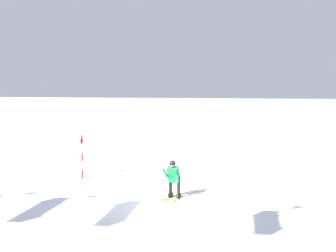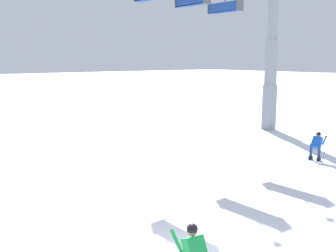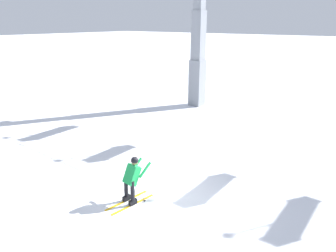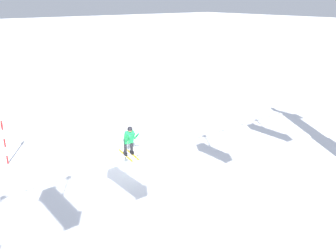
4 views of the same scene
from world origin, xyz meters
TOP-DOWN VIEW (x-y plane):
  - ground_plane at (0.00, 0.00)m, footprint 260.00×260.00m
  - skier_carving_main at (-0.67, -1.05)m, footprint 0.78×1.73m
  - trail_marker_pole at (4.25, -3.79)m, footprint 0.07×0.28m

SIDE VIEW (x-z plane):
  - ground_plane at x=0.00m, z-range 0.00..0.00m
  - skier_carving_main at x=-0.67m, z-range 0.06..1.73m
  - trail_marker_pole at x=4.25m, z-range 0.08..2.16m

